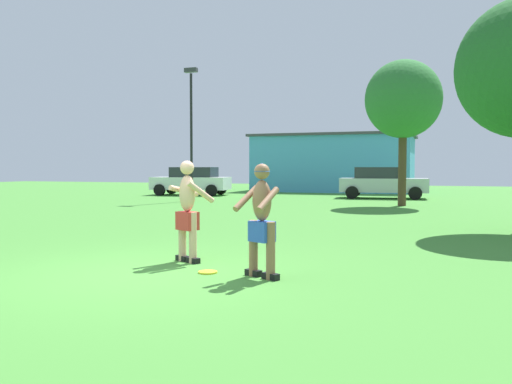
{
  "coord_description": "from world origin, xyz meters",
  "views": [
    {
      "loc": [
        4.03,
        -6.64,
        1.58
      ],
      "look_at": [
        0.89,
        2.3,
        1.12
      ],
      "focal_mm": 36.46,
      "sensor_mm": 36.0,
      "label": 1
    }
  ],
  "objects_px": {
    "car_silver_far_end": "(382,182)",
    "car_white_near_post": "(192,181)",
    "frisbee": "(208,272)",
    "player_with_cap": "(262,216)",
    "player_in_red": "(188,209)",
    "lamp_post": "(191,121)",
    "tree_left_field": "(403,100)"
  },
  "relations": [
    {
      "from": "tree_left_field",
      "to": "car_silver_far_end",
      "type": "bearing_deg",
      "value": 104.29
    },
    {
      "from": "frisbee",
      "to": "tree_left_field",
      "type": "bearing_deg",
      "value": 82.95
    },
    {
      "from": "tree_left_field",
      "to": "frisbee",
      "type": "bearing_deg",
      "value": -97.05
    },
    {
      "from": "player_with_cap",
      "to": "frisbee",
      "type": "distance_m",
      "value": 1.23
    },
    {
      "from": "tree_left_field",
      "to": "car_white_near_post",
      "type": "bearing_deg",
      "value": 158.98
    },
    {
      "from": "car_silver_far_end",
      "to": "tree_left_field",
      "type": "xyz_separation_m",
      "value": [
        1.27,
        -4.99,
        3.48
      ]
    },
    {
      "from": "player_with_cap",
      "to": "player_in_red",
      "type": "relative_size",
      "value": 0.97
    },
    {
      "from": "tree_left_field",
      "to": "player_in_red",
      "type": "bearing_deg",
      "value": -100.13
    },
    {
      "from": "car_silver_far_end",
      "to": "lamp_post",
      "type": "relative_size",
      "value": 0.72
    },
    {
      "from": "frisbee",
      "to": "lamp_post",
      "type": "relative_size",
      "value": 0.05
    },
    {
      "from": "frisbee",
      "to": "player_in_red",
      "type": "bearing_deg",
      "value": 133.84
    },
    {
      "from": "player_in_red",
      "to": "player_with_cap",
      "type": "bearing_deg",
      "value": -26.42
    },
    {
      "from": "player_with_cap",
      "to": "lamp_post",
      "type": "bearing_deg",
      "value": 119.73
    },
    {
      "from": "car_silver_far_end",
      "to": "tree_left_field",
      "type": "bearing_deg",
      "value": -75.71
    },
    {
      "from": "player_in_red",
      "to": "tree_left_field",
      "type": "height_order",
      "value": "tree_left_field"
    },
    {
      "from": "lamp_post",
      "to": "tree_left_field",
      "type": "relative_size",
      "value": 1.04
    },
    {
      "from": "car_silver_far_end",
      "to": "frisbee",
      "type": "bearing_deg",
      "value": -91.65
    },
    {
      "from": "frisbee",
      "to": "car_silver_far_end",
      "type": "bearing_deg",
      "value": 88.35
    },
    {
      "from": "lamp_post",
      "to": "frisbee",
      "type": "bearing_deg",
      "value": -62.79
    },
    {
      "from": "lamp_post",
      "to": "car_white_near_post",
      "type": "bearing_deg",
      "value": 116.38
    },
    {
      "from": "player_with_cap",
      "to": "frisbee",
      "type": "relative_size",
      "value": 5.73
    },
    {
      "from": "car_silver_far_end",
      "to": "car_white_near_post",
      "type": "bearing_deg",
      "value": -177.39
    },
    {
      "from": "player_with_cap",
      "to": "car_white_near_post",
      "type": "height_order",
      "value": "player_with_cap"
    },
    {
      "from": "player_in_red",
      "to": "car_white_near_post",
      "type": "distance_m",
      "value": 20.86
    },
    {
      "from": "player_in_red",
      "to": "car_silver_far_end",
      "type": "bearing_deg",
      "value": 86.23
    },
    {
      "from": "car_white_near_post",
      "to": "tree_left_field",
      "type": "relative_size",
      "value": 0.76
    },
    {
      "from": "player_in_red",
      "to": "car_white_near_post",
      "type": "xyz_separation_m",
      "value": [
        -9.22,
        18.71,
        -0.06
      ]
    },
    {
      "from": "frisbee",
      "to": "car_white_near_post",
      "type": "xyz_separation_m",
      "value": [
        -9.91,
        19.43,
        0.81
      ]
    },
    {
      "from": "car_white_near_post",
      "to": "lamp_post",
      "type": "relative_size",
      "value": 0.73
    },
    {
      "from": "player_with_cap",
      "to": "player_in_red",
      "type": "height_order",
      "value": "player_in_red"
    },
    {
      "from": "player_in_red",
      "to": "frisbee",
      "type": "distance_m",
      "value": 1.33
    },
    {
      "from": "player_in_red",
      "to": "lamp_post",
      "type": "distance_m",
      "value": 15.83
    }
  ]
}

